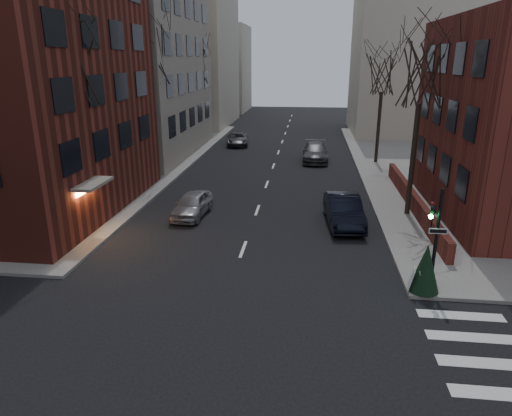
{
  "coord_description": "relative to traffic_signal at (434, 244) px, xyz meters",
  "views": [
    {
      "loc": [
        3.0,
        -8.05,
        8.77
      ],
      "look_at": [
        0.58,
        12.37,
        2.0
      ],
      "focal_mm": 32.0,
      "sensor_mm": 36.0,
      "label": 1
    }
  ],
  "objects": [
    {
      "name": "traffic_signal",
      "position": [
        0.0,
        0.0,
        0.0
      ],
      "size": [
        0.76,
        0.44,
        4.0
      ],
      "color": "black",
      "rests_on": "sidewalk_far_right"
    },
    {
      "name": "car_lane_gray",
      "position": [
        -4.4,
        23.45,
        -1.12
      ],
      "size": [
        2.24,
        5.46,
        1.58
      ],
      "primitive_type": "imported",
      "rotation": [
        0.0,
        0.0,
        0.0
      ],
      "color": "#3C3B40",
      "rests_on": "ground"
    },
    {
      "name": "low_wall_right",
      "position": [
        1.36,
        10.01,
        -1.26
      ],
      "size": [
        0.35,
        16.0,
        1.0
      ],
      "primitive_type": "cube",
      "color": "maroon",
      "rests_on": "sidewalk_far_right"
    },
    {
      "name": "building_distant_la",
      "position": [
        -22.94,
        46.01,
        7.09
      ],
      "size": [
        14.0,
        16.0,
        18.0
      ],
      "primitive_type": "cube",
      "color": "beige",
      "rests_on": "ground"
    },
    {
      "name": "tree_left_c",
      "position": [
        -16.74,
        31.01,
        6.12
      ],
      "size": [
        3.96,
        3.96,
        9.72
      ],
      "color": "#2D231C",
      "rests_on": "sidewalk_far_left"
    },
    {
      "name": "building_distant_lb",
      "position": [
        -20.94,
        63.01,
        5.09
      ],
      "size": [
        10.0,
        12.0,
        14.0
      ],
      "primitive_type": "cube",
      "color": "beige",
      "rests_on": "ground"
    },
    {
      "name": "car_lane_far",
      "position": [
        -12.52,
        30.39,
        -1.26
      ],
      "size": [
        2.75,
        4.9,
        1.29
      ],
      "primitive_type": "imported",
      "rotation": [
        0.0,
        0.0,
        0.14
      ],
      "color": "#404045",
      "rests_on": "ground"
    },
    {
      "name": "streetlamp_near",
      "position": [
        -16.14,
        13.01,
        2.33
      ],
      "size": [
        0.36,
        0.36,
        6.28
      ],
      "color": "black",
      "rests_on": "sidewalk_far_left"
    },
    {
      "name": "tree_right_b",
      "position": [
        0.86,
        23.01,
        5.68
      ],
      "size": [
        3.74,
        3.74,
        9.18
      ],
      "color": "#2D231C",
      "rests_on": "sidewalk_far_right"
    },
    {
      "name": "tree_left_a",
      "position": [
        -16.74,
        5.01,
        6.56
      ],
      "size": [
        4.18,
        4.18,
        10.26
      ],
      "color": "#2D231C",
      "rests_on": "sidewalk_far_left"
    },
    {
      "name": "parked_sedan",
      "position": [
        -2.94,
        7.1,
        -1.09
      ],
      "size": [
        2.17,
        5.11,
        1.64
      ],
      "primitive_type": "imported",
      "rotation": [
        0.0,
        0.0,
        0.09
      ],
      "color": "black",
      "rests_on": "ground"
    },
    {
      "name": "building_distant_ra",
      "position": [
        7.06,
        41.01,
        6.09
      ],
      "size": [
        14.0,
        14.0,
        16.0
      ],
      "primitive_type": "cube",
      "color": "beige",
      "rests_on": "ground"
    },
    {
      "name": "car_lane_silver",
      "position": [
        -11.59,
        7.52,
        -1.21
      ],
      "size": [
        1.95,
        4.2,
        1.39
      ],
      "primitive_type": "imported",
      "rotation": [
        0.0,
        0.0,
        -0.08
      ],
      "color": "#A2A3A8",
      "rests_on": "ground"
    },
    {
      "name": "tree_left_b",
      "position": [
        -16.74,
        17.01,
        7.0
      ],
      "size": [
        4.4,
        4.4,
        10.8
      ],
      "color": "#2D231C",
      "rests_on": "sidewalk_far_left"
    },
    {
      "name": "sandwich_board",
      "position": [
        -0.64,
        -0.49,
        -1.31
      ],
      "size": [
        0.48,
        0.62,
        0.9
      ],
      "primitive_type": "cube",
      "rotation": [
        0.0,
        0.0,
        -0.16
      ],
      "color": "white",
      "rests_on": "sidewalk_far_right"
    },
    {
      "name": "tree_right_a",
      "position": [
        0.86,
        9.01,
        6.12
      ],
      "size": [
        3.96,
        3.96,
        9.72
      ],
      "color": "#2D231C",
      "rests_on": "sidewalk_far_right"
    },
    {
      "name": "streetlamp_far",
      "position": [
        -16.14,
        33.01,
        2.33
      ],
      "size": [
        0.36,
        0.36,
        6.28
      ],
      "color": "black",
      "rests_on": "sidewalk_far_left"
    },
    {
      "name": "evergreen_shrub",
      "position": [
        -0.33,
        -0.49,
        -0.79
      ],
      "size": [
        1.28,
        1.28,
        1.93
      ],
      "primitive_type": "cone",
      "rotation": [
        0.0,
        0.0,
        -0.11
      ],
      "color": "black",
      "rests_on": "sidewalk_far_right"
    }
  ]
}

